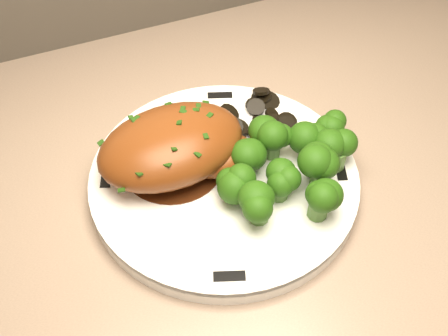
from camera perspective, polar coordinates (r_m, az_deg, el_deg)
name	(u,v)px	position (r m, az deg, el deg)	size (l,w,h in m)	color
plate	(224,180)	(0.62, 0.00, -1.21)	(0.29, 0.29, 0.02)	white
rim_accent_0	(220,96)	(0.70, -0.42, 7.37)	(0.03, 0.01, 0.00)	black
rim_accent_1	(106,177)	(0.62, -11.87, -0.91)	(0.03, 0.01, 0.00)	black
rim_accent_2	(229,276)	(0.54, 0.55, -10.96)	(0.03, 0.01, 0.00)	black
rim_accent_3	(340,170)	(0.63, 11.74, -0.21)	(0.03, 0.01, 0.00)	black
gravy_pool	(173,165)	(0.62, -5.19, 0.29)	(0.11, 0.11, 0.00)	#3D1B0B
chicken_breast	(177,147)	(0.60, -4.79, 2.16)	(0.17, 0.12, 0.06)	brown
mushroom_pile	(245,121)	(0.66, 2.18, 4.84)	(0.10, 0.07, 0.03)	black
broccoli_florets	(292,163)	(0.59, 6.91, 0.49)	(0.16, 0.13, 0.05)	#4C7531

